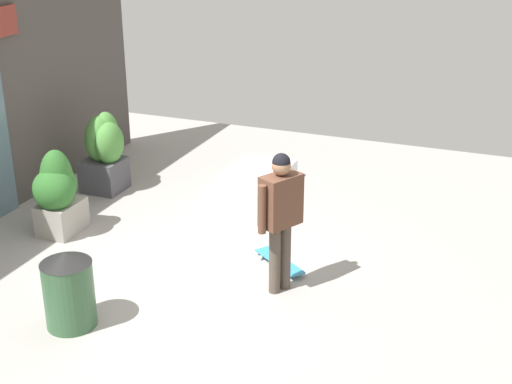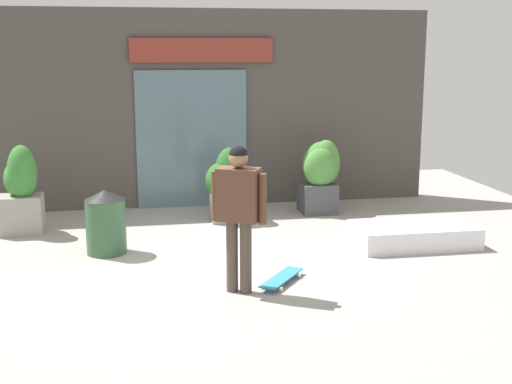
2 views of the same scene
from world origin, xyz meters
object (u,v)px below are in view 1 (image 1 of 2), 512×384
object	(u,v)px
skateboarder	(281,209)
planter_box_mid	(57,191)
trash_bin	(69,289)
skateboard	(279,261)
planter_box_left	(105,149)

from	to	relation	value
skateboarder	planter_box_mid	size ratio (longest dim) A/B	1.42
planter_box_mid	trash_bin	bearing A→B (deg)	-141.45
skateboard	planter_box_mid	world-z (taller)	planter_box_mid
planter_box_left	skateboard	bearing A→B (deg)	-112.59
skateboarder	trash_bin	world-z (taller)	skateboarder
skateboard	trash_bin	bearing A→B (deg)	88.64
planter_box_left	skateboarder	bearing A→B (deg)	-118.52
planter_box_left	trash_bin	bearing A→B (deg)	-152.98
skateboard	planter_box_mid	distance (m)	3.11
skateboard	planter_box_left	size ratio (longest dim) A/B	0.65
skateboarder	planter_box_left	bearing A→B (deg)	-0.88
planter_box_left	trash_bin	size ratio (longest dim) A/B	1.41
planter_box_left	trash_bin	xyz separation A→B (m)	(-3.42, -1.74, -0.22)
skateboarder	trash_bin	distance (m)	2.40
planter_box_left	trash_bin	world-z (taller)	planter_box_left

